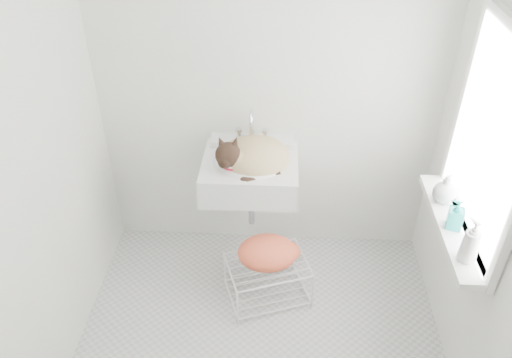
# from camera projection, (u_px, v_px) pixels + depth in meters

# --- Properties ---
(floor) EXTENTS (2.20, 2.00, 0.02)m
(floor) POSITION_uv_depth(u_px,v_px,m) (260.00, 346.00, 3.07)
(floor) COLOR beige
(floor) RESTS_ON ground
(back_wall) EXTENTS (2.20, 0.02, 2.50)m
(back_wall) POSITION_uv_depth(u_px,v_px,m) (268.00, 84.00, 3.16)
(back_wall) COLOR white
(back_wall) RESTS_ON ground
(right_wall) EXTENTS (0.02, 2.00, 2.50)m
(right_wall) POSITION_uv_depth(u_px,v_px,m) (504.00, 184.00, 2.29)
(right_wall) COLOR white
(right_wall) RESTS_ON ground
(left_wall) EXTENTS (0.02, 2.00, 2.50)m
(left_wall) POSITION_uv_depth(u_px,v_px,m) (27.00, 169.00, 2.39)
(left_wall) COLOR white
(left_wall) RESTS_ON ground
(window_glass) EXTENTS (0.01, 0.80, 1.00)m
(window_glass) POSITION_uv_depth(u_px,v_px,m) (493.00, 142.00, 2.40)
(window_glass) COLOR white
(window_glass) RESTS_ON right_wall
(window_frame) EXTENTS (0.04, 0.90, 1.10)m
(window_frame) POSITION_uv_depth(u_px,v_px,m) (489.00, 142.00, 2.40)
(window_frame) COLOR white
(window_frame) RESTS_ON right_wall
(windowsill) EXTENTS (0.16, 0.88, 0.04)m
(windowsill) POSITION_uv_depth(u_px,v_px,m) (452.00, 226.00, 2.70)
(windowsill) COLOR white
(windowsill) RESTS_ON right_wall
(sink) EXTENTS (0.60, 0.52, 0.24)m
(sink) POSITION_uv_depth(u_px,v_px,m) (250.00, 160.00, 3.18)
(sink) COLOR white
(sink) RESTS_ON back_wall
(faucet) EXTENTS (0.22, 0.15, 0.22)m
(faucet) POSITION_uv_depth(u_px,v_px,m) (252.00, 127.00, 3.25)
(faucet) COLOR silver
(faucet) RESTS_ON sink
(cat) EXTENTS (0.49, 0.42, 0.29)m
(cat) POSITION_uv_depth(u_px,v_px,m) (252.00, 157.00, 3.14)
(cat) COLOR tan
(cat) RESTS_ON sink
(wire_rack) EXTENTS (0.58, 0.49, 0.30)m
(wire_rack) POSITION_uv_depth(u_px,v_px,m) (268.00, 279.00, 3.31)
(wire_rack) COLOR white
(wire_rack) RESTS_ON floor
(towel) EXTENTS (0.40, 0.30, 0.16)m
(towel) POSITION_uv_depth(u_px,v_px,m) (267.00, 258.00, 3.22)
(towel) COLOR #CE7500
(towel) RESTS_ON wire_rack
(bottle_a) EXTENTS (0.10, 0.10, 0.20)m
(bottle_a) POSITION_uv_depth(u_px,v_px,m) (465.00, 260.00, 2.47)
(bottle_a) COLOR white
(bottle_a) RESTS_ON windowsill
(bottle_b) EXTENTS (0.10, 0.10, 0.17)m
(bottle_b) POSITION_uv_depth(u_px,v_px,m) (453.00, 227.00, 2.67)
(bottle_b) COLOR #107A78
(bottle_b) RESTS_ON windowsill
(bottle_c) EXTENTS (0.18, 0.18, 0.17)m
(bottle_c) POSITION_uv_depth(u_px,v_px,m) (442.00, 201.00, 2.85)
(bottle_c) COLOR silver
(bottle_c) RESTS_ON windowsill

